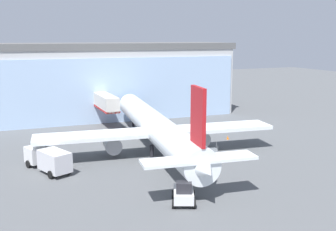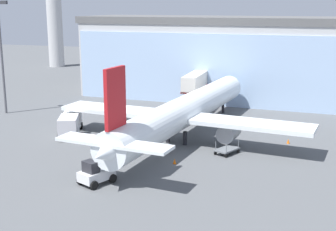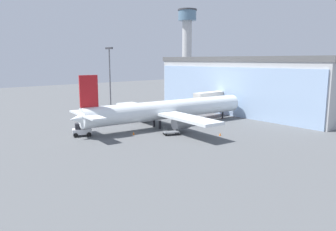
{
  "view_description": "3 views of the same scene",
  "coord_description": "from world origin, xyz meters",
  "px_view_note": "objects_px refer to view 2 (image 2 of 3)",
  "views": [
    {
      "loc": [
        -18.39,
        -39.62,
        15.15
      ],
      "look_at": [
        1.64,
        6.8,
        5.01
      ],
      "focal_mm": 42.0,
      "sensor_mm": 36.0,
      "label": 1
    },
    {
      "loc": [
        14.56,
        -45.47,
        16.0
      ],
      "look_at": [
        -1.78,
        7.71,
        2.78
      ],
      "focal_mm": 50.0,
      "sensor_mm": 36.0,
      "label": 2
    },
    {
      "loc": [
        48.27,
        -35.27,
        13.26
      ],
      "look_at": [
        1.34,
        7.14,
        2.45
      ],
      "focal_mm": 35.0,
      "sensor_mm": 36.0,
      "label": 3
    }
  ],
  "objects_px": {
    "airplane": "(183,112)",
    "safety_cone_wingtip": "(288,141)",
    "catering_truck": "(70,123)",
    "safety_cone_nose": "(175,161)",
    "jet_bridge": "(199,80)",
    "pushback_tug": "(96,174)",
    "baggage_cart": "(227,149)",
    "apron_light_mast": "(1,47)"
  },
  "relations": [
    {
      "from": "pushback_tug",
      "to": "safety_cone_nose",
      "type": "distance_m",
      "value": 9.17
    },
    {
      "from": "airplane",
      "to": "baggage_cart",
      "type": "xyz_separation_m",
      "value": [
        6.12,
        -4.2,
        -2.86
      ]
    },
    {
      "from": "jet_bridge",
      "to": "safety_cone_nose",
      "type": "bearing_deg",
      "value": -171.91
    },
    {
      "from": "airplane",
      "to": "safety_cone_wingtip",
      "type": "distance_m",
      "value": 12.88
    },
    {
      "from": "apron_light_mast",
      "to": "safety_cone_wingtip",
      "type": "bearing_deg",
      "value": -5.25
    },
    {
      "from": "safety_cone_nose",
      "to": "pushback_tug",
      "type": "bearing_deg",
      "value": -125.81
    },
    {
      "from": "baggage_cart",
      "to": "jet_bridge",
      "type": "bearing_deg",
      "value": 46.62
    },
    {
      "from": "jet_bridge",
      "to": "safety_cone_nose",
      "type": "relative_size",
      "value": 25.04
    },
    {
      "from": "apron_light_mast",
      "to": "catering_truck",
      "type": "distance_m",
      "value": 19.21
    },
    {
      "from": "apron_light_mast",
      "to": "safety_cone_nose",
      "type": "xyz_separation_m",
      "value": [
        30.91,
        -14.78,
        -9.7
      ]
    },
    {
      "from": "baggage_cart",
      "to": "pushback_tug",
      "type": "relative_size",
      "value": 0.88
    },
    {
      "from": "safety_cone_nose",
      "to": "apron_light_mast",
      "type": "bearing_deg",
      "value": 154.45
    },
    {
      "from": "catering_truck",
      "to": "safety_cone_wingtip",
      "type": "xyz_separation_m",
      "value": [
        26.49,
        4.18,
        -1.19
      ]
    },
    {
      "from": "airplane",
      "to": "pushback_tug",
      "type": "xyz_separation_m",
      "value": [
        -3.8,
        -16.51,
        -2.39
      ]
    },
    {
      "from": "catering_truck",
      "to": "safety_cone_wingtip",
      "type": "relative_size",
      "value": 13.81
    },
    {
      "from": "airplane",
      "to": "baggage_cart",
      "type": "relative_size",
      "value": 12.32
    },
    {
      "from": "baggage_cart",
      "to": "airplane",
      "type": "bearing_deg",
      "value": 81.36
    },
    {
      "from": "pushback_tug",
      "to": "safety_cone_wingtip",
      "type": "height_order",
      "value": "pushback_tug"
    },
    {
      "from": "catering_truck",
      "to": "pushback_tug",
      "type": "distance_m",
      "value": 17.55
    },
    {
      "from": "catering_truck",
      "to": "safety_cone_wingtip",
      "type": "height_order",
      "value": "catering_truck"
    },
    {
      "from": "jet_bridge",
      "to": "airplane",
      "type": "bearing_deg",
      "value": -172.52
    },
    {
      "from": "airplane",
      "to": "baggage_cart",
      "type": "distance_m",
      "value": 7.96
    },
    {
      "from": "jet_bridge",
      "to": "apron_light_mast",
      "type": "relative_size",
      "value": 0.83
    },
    {
      "from": "baggage_cart",
      "to": "safety_cone_nose",
      "type": "relative_size",
      "value": 5.85
    },
    {
      "from": "apron_light_mast",
      "to": "airplane",
      "type": "height_order",
      "value": "apron_light_mast"
    },
    {
      "from": "airplane",
      "to": "pushback_tug",
      "type": "bearing_deg",
      "value": 174.3
    },
    {
      "from": "safety_cone_nose",
      "to": "safety_cone_wingtip",
      "type": "distance_m",
      "value": 15.39
    },
    {
      "from": "airplane",
      "to": "jet_bridge",
      "type": "bearing_deg",
      "value": 15.1
    },
    {
      "from": "catering_truck",
      "to": "safety_cone_nose",
      "type": "bearing_deg",
      "value": -135.24
    },
    {
      "from": "catering_truck",
      "to": "safety_cone_nose",
      "type": "xyz_separation_m",
      "value": [
        15.67,
        -6.76,
        -1.19
      ]
    },
    {
      "from": "apron_light_mast",
      "to": "baggage_cart",
      "type": "relative_size",
      "value": 5.15
    },
    {
      "from": "baggage_cart",
      "to": "pushback_tug",
      "type": "distance_m",
      "value": 15.82
    },
    {
      "from": "safety_cone_wingtip",
      "to": "apron_light_mast",
      "type": "bearing_deg",
      "value": 174.75
    },
    {
      "from": "apron_light_mast",
      "to": "catering_truck",
      "type": "bearing_deg",
      "value": -27.74
    },
    {
      "from": "jet_bridge",
      "to": "safety_cone_wingtip",
      "type": "relative_size",
      "value": 25.04
    },
    {
      "from": "apron_light_mast",
      "to": "pushback_tug",
      "type": "distance_m",
      "value": 35.03
    },
    {
      "from": "jet_bridge",
      "to": "airplane",
      "type": "xyz_separation_m",
      "value": [
        2.57,
        -18.66,
        -0.96
      ]
    },
    {
      "from": "airplane",
      "to": "safety_cone_wingtip",
      "type": "xyz_separation_m",
      "value": [
        12.37,
        1.85,
        -3.09
      ]
    },
    {
      "from": "apron_light_mast",
      "to": "baggage_cart",
      "type": "xyz_separation_m",
      "value": [
        35.49,
        -9.89,
        -9.48
      ]
    },
    {
      "from": "jet_bridge",
      "to": "safety_cone_wingtip",
      "type": "height_order",
      "value": "jet_bridge"
    },
    {
      "from": "apron_light_mast",
      "to": "airplane",
      "type": "xyz_separation_m",
      "value": [
        29.36,
        -5.69,
        -6.61
      ]
    },
    {
      "from": "baggage_cart",
      "to": "safety_cone_wingtip",
      "type": "bearing_deg",
      "value": -20.1
    }
  ]
}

